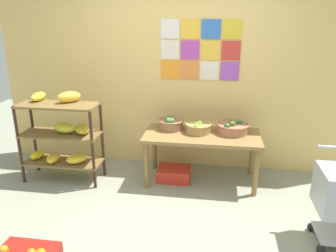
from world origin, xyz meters
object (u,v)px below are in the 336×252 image
(display_table, at_px, (202,140))
(fruit_basket_back_right, at_px, (198,127))
(fruit_basket_right, at_px, (171,123))
(fruit_basket_left, at_px, (232,127))
(banana_shelf_unit, at_px, (62,133))
(produce_crate_under_table, at_px, (174,174))

(display_table, height_order, fruit_basket_back_right, fruit_basket_back_right)
(display_table, xyz_separation_m, fruit_basket_right, (-0.41, 0.13, 0.16))
(fruit_basket_left, bearing_deg, banana_shelf_unit, -172.17)
(fruit_basket_left, bearing_deg, fruit_basket_right, 177.38)
(banana_shelf_unit, bearing_deg, produce_crate_under_table, 6.90)
(banana_shelf_unit, relative_size, fruit_basket_back_right, 3.50)
(fruit_basket_left, bearing_deg, fruit_basket_back_right, -173.65)
(fruit_basket_back_right, height_order, fruit_basket_right, fruit_basket_right)
(banana_shelf_unit, xyz_separation_m, fruit_basket_left, (2.09, 0.29, 0.08))
(fruit_basket_back_right, bearing_deg, produce_crate_under_table, -165.77)
(fruit_basket_right, bearing_deg, fruit_basket_back_right, -13.04)
(produce_crate_under_table, bearing_deg, fruit_basket_left, 9.62)
(fruit_basket_left, bearing_deg, produce_crate_under_table, -170.38)
(fruit_basket_back_right, bearing_deg, fruit_basket_right, 166.96)
(banana_shelf_unit, xyz_separation_m, display_table, (1.72, 0.19, -0.07))
(fruit_basket_back_right, relative_size, produce_crate_under_table, 0.78)
(fruit_basket_right, relative_size, produce_crate_under_table, 0.80)
(display_table, bearing_deg, fruit_basket_back_right, 135.84)
(fruit_basket_back_right, height_order, produce_crate_under_table, fruit_basket_back_right)
(banana_shelf_unit, distance_m, display_table, 1.73)
(banana_shelf_unit, bearing_deg, display_table, 6.31)
(display_table, xyz_separation_m, produce_crate_under_table, (-0.34, -0.02, -0.47))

